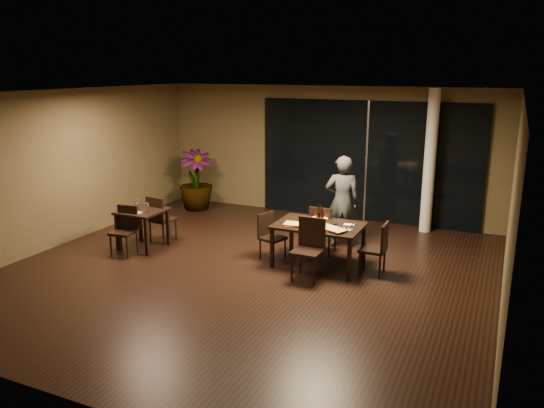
{
  "coord_description": "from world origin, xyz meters",
  "views": [
    {
      "loc": [
        3.91,
        -7.56,
        3.39
      ],
      "look_at": [
        0.15,
        0.69,
        1.05
      ],
      "focal_mm": 35.0,
      "sensor_mm": 36.0,
      "label": 1
    }
  ],
  "objects_px": {
    "chair_side_far": "(160,217)",
    "bottle_b": "(322,216)",
    "chair_main_right": "(378,246)",
    "bottle_a": "(318,215)",
    "chair_main_far": "(322,228)",
    "chair_side_near": "(125,227)",
    "bottle_c": "(320,213)",
    "chair_main_near": "(309,245)",
    "potted_plant": "(196,180)",
    "side_table": "(142,216)",
    "main_table": "(319,228)",
    "diner": "(342,202)",
    "chair_main_left": "(270,234)"
  },
  "relations": [
    {
      "from": "main_table",
      "to": "chair_side_far",
      "type": "relative_size",
      "value": 1.59
    },
    {
      "from": "side_table",
      "to": "chair_side_near",
      "type": "xyz_separation_m",
      "value": [
        -0.09,
        -0.39,
        -0.12
      ]
    },
    {
      "from": "chair_side_far",
      "to": "bottle_a",
      "type": "distance_m",
      "value": 3.29
    },
    {
      "from": "bottle_a",
      "to": "bottle_c",
      "type": "height_order",
      "value": "bottle_c"
    },
    {
      "from": "diner",
      "to": "potted_plant",
      "type": "bearing_deg",
      "value": -35.14
    },
    {
      "from": "diner",
      "to": "side_table",
      "type": "bearing_deg",
      "value": 7.2
    },
    {
      "from": "chair_side_near",
      "to": "chair_main_far",
      "type": "bearing_deg",
      "value": 16.42
    },
    {
      "from": "chair_main_near",
      "to": "bottle_c",
      "type": "bearing_deg",
      "value": 96.6
    },
    {
      "from": "potted_plant",
      "to": "bottle_c",
      "type": "bearing_deg",
      "value": -29.32
    },
    {
      "from": "potted_plant",
      "to": "diner",
      "type": "bearing_deg",
      "value": -16.84
    },
    {
      "from": "chair_main_near",
      "to": "bottle_a",
      "type": "bearing_deg",
      "value": 97.72
    },
    {
      "from": "chair_side_near",
      "to": "chair_main_left",
      "type": "bearing_deg",
      "value": 11.52
    },
    {
      "from": "chair_main_near",
      "to": "chair_main_right",
      "type": "bearing_deg",
      "value": 31.2
    },
    {
      "from": "main_table",
      "to": "side_table",
      "type": "xyz_separation_m",
      "value": [
        -3.4,
        -0.5,
        -0.05
      ]
    },
    {
      "from": "side_table",
      "to": "chair_main_right",
      "type": "height_order",
      "value": "chair_main_right"
    },
    {
      "from": "chair_side_near",
      "to": "chair_main_right",
      "type": "bearing_deg",
      "value": 4.27
    },
    {
      "from": "chair_main_right",
      "to": "potted_plant",
      "type": "distance_m",
      "value": 5.61
    },
    {
      "from": "chair_main_far",
      "to": "chair_main_left",
      "type": "bearing_deg",
      "value": 37.44
    },
    {
      "from": "chair_side_far",
      "to": "chair_main_far",
      "type": "bearing_deg",
      "value": -161.24
    },
    {
      "from": "chair_main_right",
      "to": "chair_side_far",
      "type": "bearing_deg",
      "value": -89.17
    },
    {
      "from": "chair_main_near",
      "to": "bottle_c",
      "type": "relative_size",
      "value": 3.24
    },
    {
      "from": "chair_main_right",
      "to": "side_table",
      "type": "bearing_deg",
      "value": -84.08
    },
    {
      "from": "chair_side_far",
      "to": "chair_side_near",
      "type": "bearing_deg",
      "value": 83.39
    },
    {
      "from": "side_table",
      "to": "chair_main_right",
      "type": "xyz_separation_m",
      "value": [
        4.44,
        0.5,
        -0.12
      ]
    },
    {
      "from": "main_table",
      "to": "diner",
      "type": "relative_size",
      "value": 0.84
    },
    {
      "from": "main_table",
      "to": "bottle_c",
      "type": "height_order",
      "value": "bottle_c"
    },
    {
      "from": "chair_main_near",
      "to": "bottle_a",
      "type": "xyz_separation_m",
      "value": [
        -0.09,
        0.66,
        0.33
      ]
    },
    {
      "from": "bottle_b",
      "to": "bottle_c",
      "type": "relative_size",
      "value": 0.95
    },
    {
      "from": "diner",
      "to": "chair_main_near",
      "type": "bearing_deg",
      "value": 71.44
    },
    {
      "from": "chair_main_right",
      "to": "chair_side_far",
      "type": "distance_m",
      "value": 4.34
    },
    {
      "from": "chair_side_far",
      "to": "bottle_b",
      "type": "relative_size",
      "value": 3.21
    },
    {
      "from": "bottle_b",
      "to": "chair_main_far",
      "type": "bearing_deg",
      "value": 108.37
    },
    {
      "from": "diner",
      "to": "bottle_c",
      "type": "height_order",
      "value": "diner"
    },
    {
      "from": "bottle_c",
      "to": "chair_side_far",
      "type": "bearing_deg",
      "value": -175.68
    },
    {
      "from": "chair_main_far",
      "to": "bottle_c",
      "type": "distance_m",
      "value": 0.57
    },
    {
      "from": "main_table",
      "to": "chair_main_far",
      "type": "xyz_separation_m",
      "value": [
        -0.13,
        0.55,
        -0.16
      ]
    },
    {
      "from": "chair_main_far",
      "to": "chair_side_near",
      "type": "distance_m",
      "value": 3.66
    },
    {
      "from": "chair_main_right",
      "to": "chair_side_far",
      "type": "xyz_separation_m",
      "value": [
        -4.34,
        -0.1,
        0.02
      ]
    },
    {
      "from": "chair_side_near",
      "to": "potted_plant",
      "type": "distance_m",
      "value": 3.33
    },
    {
      "from": "chair_main_left",
      "to": "chair_side_far",
      "type": "xyz_separation_m",
      "value": [
        -2.37,
        -0.06,
        0.05
      ]
    },
    {
      "from": "main_table",
      "to": "side_table",
      "type": "relative_size",
      "value": 1.88
    },
    {
      "from": "chair_side_near",
      "to": "bottle_a",
      "type": "xyz_separation_m",
      "value": [
        3.45,
        0.95,
        0.39
      ]
    },
    {
      "from": "chair_main_near",
      "to": "chair_main_left",
      "type": "xyz_separation_m",
      "value": [
        -0.98,
        0.56,
        -0.09
      ]
    },
    {
      "from": "chair_main_right",
      "to": "potted_plant",
      "type": "relative_size",
      "value": 0.62
    },
    {
      "from": "chair_side_far",
      "to": "bottle_b",
      "type": "xyz_separation_m",
      "value": [
        3.35,
        0.12,
        0.37
      ]
    },
    {
      "from": "chair_main_right",
      "to": "bottle_c",
      "type": "height_order",
      "value": "bottle_c"
    },
    {
      "from": "bottle_b",
      "to": "chair_side_far",
      "type": "bearing_deg",
      "value": -177.94
    },
    {
      "from": "chair_main_left",
      "to": "chair_side_far",
      "type": "relative_size",
      "value": 0.9
    },
    {
      "from": "side_table",
      "to": "chair_main_left",
      "type": "relative_size",
      "value": 0.94
    },
    {
      "from": "main_table",
      "to": "bottle_b",
      "type": "height_order",
      "value": "bottle_b"
    }
  ]
}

